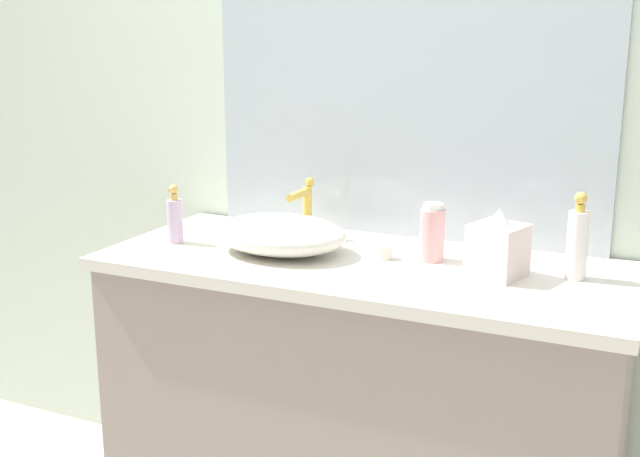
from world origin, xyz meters
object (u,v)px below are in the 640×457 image
at_px(sink_basin, 281,234).
at_px(candle_jar, 385,253).
at_px(perfume_bottle, 175,218).
at_px(tissue_box, 498,248).
at_px(soap_dispenser, 577,242).
at_px(lotion_bottle, 432,233).

height_order(sink_basin, candle_jar, sink_basin).
height_order(sink_basin, perfume_bottle, perfume_bottle).
relative_size(sink_basin, tissue_box, 2.18).
relative_size(soap_dispenser, tissue_box, 1.26).
distance_m(perfume_bottle, tissue_box, 0.91).
xyz_separation_m(sink_basin, candle_jar, (0.28, 0.06, -0.04)).
relative_size(lotion_bottle, perfume_bottle, 0.92).
bearing_deg(lotion_bottle, soap_dispenser, -1.07).
bearing_deg(candle_jar, soap_dispenser, 3.59).
bearing_deg(tissue_box, soap_dispenser, 18.68).
distance_m(sink_basin, tissue_box, 0.59).
bearing_deg(tissue_box, perfume_bottle, -176.02).
bearing_deg(sink_basin, tissue_box, 3.18).
relative_size(perfume_bottle, candle_jar, 3.64).
bearing_deg(perfume_bottle, sink_basin, 5.42).
relative_size(sink_basin, soap_dispenser, 1.73).
bearing_deg(lotion_bottle, sink_basin, -165.87).
bearing_deg(sink_basin, perfume_bottle, -174.58).
height_order(sink_basin, soap_dispenser, soap_dispenser).
height_order(sink_basin, lotion_bottle, lotion_bottle).
relative_size(soap_dispenser, candle_jar, 4.67).
distance_m(soap_dispenser, perfume_bottle, 1.10).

